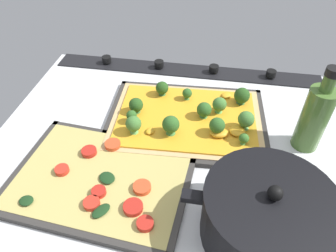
{
  "coord_description": "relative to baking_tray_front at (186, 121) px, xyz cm",
  "views": [
    {
      "loc": [
        -7.69,
        49.09,
        50.62
      ],
      "look_at": [
        0.69,
        -2.06,
        3.72
      ],
      "focal_mm": 33.21,
      "sensor_mm": 36.0,
      "label": 1
    }
  ],
  "objects": [
    {
      "name": "oil_bottle",
      "position": [
        -27.3,
        3.13,
        7.82
      ],
      "size": [
        5.74,
        5.74,
        20.06
      ],
      "color": "#476B2D",
      "rests_on": "ground_plane"
    },
    {
      "name": "broccoli_pizza",
      "position": [
        -0.7,
        0.18,
        1.68
      ],
      "size": [
        37.03,
        27.51,
        6.09
      ],
      "color": "tan",
      "rests_on": "baking_tray_front"
    },
    {
      "name": "cooking_pot",
      "position": [
        -16.3,
        27.09,
        4.97
      ],
      "size": [
        28.36,
        21.58,
        12.97
      ],
      "color": "black",
      "rests_on": "ground_plane"
    },
    {
      "name": "stove_control_panel",
      "position": [
        2.85,
        -23.34,
        0.19
      ],
      "size": [
        79.08,
        7.0,
        2.6
      ],
      "color": "black",
      "rests_on": "ground_plane"
    },
    {
      "name": "ground_plane",
      "position": [
        2.85,
        8.12,
        -1.86
      ],
      "size": [
        82.38,
        69.93,
        3.0
      ],
      "primitive_type": "cube",
      "color": "silver"
    },
    {
      "name": "baking_tray_back",
      "position": [
        14.84,
        20.44,
        0.01
      ],
      "size": [
        37.61,
        29.04,
        1.3
      ],
      "color": "#33302D",
      "rests_on": "ground_plane"
    },
    {
      "name": "baking_tray_front",
      "position": [
        0.0,
        0.0,
        0.0
      ],
      "size": [
        39.54,
        30.02,
        1.3
      ],
      "color": "#33302D",
      "rests_on": "ground_plane"
    },
    {
      "name": "veggie_pizza_back",
      "position": [
        14.59,
        20.69,
        0.7
      ],
      "size": [
        35.02,
        26.44,
        1.9
      ],
      "color": "tan",
      "rests_on": "baking_tray_back"
    }
  ]
}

